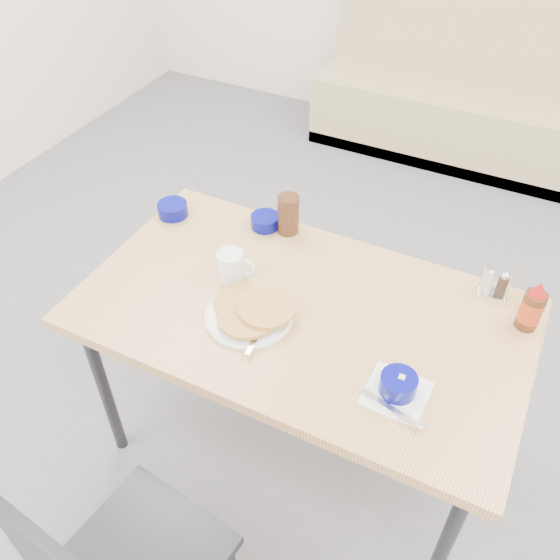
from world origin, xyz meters
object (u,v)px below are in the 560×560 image
at_px(grits_setting, 398,387).
at_px(amber_tumbler, 288,214).
at_px(booth_bench, 467,102).
at_px(condiment_caddy, 495,285).
at_px(syrup_bottle, 532,308).
at_px(butter_bowl, 265,221).
at_px(pancake_plate, 250,312).
at_px(coffee_mug, 232,265).
at_px(dining_table, 301,323).
at_px(creamer_bowl, 173,209).

distance_m(grits_setting, amber_tumbler, 0.78).
height_order(booth_bench, condiment_caddy, booth_bench).
bearing_deg(grits_setting, syrup_bottle, 57.21).
height_order(grits_setting, condiment_caddy, condiment_caddy).
bearing_deg(butter_bowl, booth_bench, 82.30).
relative_size(pancake_plate, coffee_mug, 2.20).
xyz_separation_m(dining_table, creamer_bowl, (-0.64, 0.23, 0.09)).
relative_size(dining_table, condiment_caddy, 12.70).
relative_size(booth_bench, grits_setting, 10.28).
relative_size(dining_table, pancake_plate, 4.91).
height_order(dining_table, pancake_plate, pancake_plate).
relative_size(grits_setting, creamer_bowl, 1.67).
bearing_deg(amber_tumbler, pancake_plate, -79.03).
height_order(coffee_mug, grits_setting, coffee_mug).
distance_m(creamer_bowl, butter_bowl, 0.35).
height_order(pancake_plate, coffee_mug, coffee_mug).
bearing_deg(grits_setting, coffee_mug, 161.78).
bearing_deg(amber_tumbler, booth_bench, 84.48).
height_order(grits_setting, syrup_bottle, syrup_bottle).
relative_size(pancake_plate, creamer_bowl, 2.57).
distance_m(dining_table, pancake_plate, 0.18).
bearing_deg(butter_bowl, creamer_bowl, -165.12).
distance_m(pancake_plate, butter_bowl, 0.46).
bearing_deg(pancake_plate, amber_tumbler, 100.97).
bearing_deg(grits_setting, butter_bowl, 143.01).
bearing_deg(booth_bench, grits_setting, -82.23).
relative_size(booth_bench, condiment_caddy, 17.23).
distance_m(butter_bowl, syrup_bottle, 0.94).
distance_m(creamer_bowl, amber_tumbler, 0.44).
relative_size(booth_bench, coffee_mug, 14.65).
relative_size(butter_bowl, syrup_bottle, 0.59).
relative_size(creamer_bowl, condiment_caddy, 1.01).
xyz_separation_m(amber_tumbler, syrup_bottle, (0.85, -0.10, 0.00)).
height_order(butter_bowl, amber_tumbler, amber_tumbler).
height_order(booth_bench, coffee_mug, booth_bench).
bearing_deg(coffee_mug, booth_bench, 83.90).
xyz_separation_m(coffee_mug, butter_bowl, (-0.03, 0.29, -0.03)).
height_order(butter_bowl, syrup_bottle, syrup_bottle).
bearing_deg(dining_table, butter_bowl, 132.50).
bearing_deg(amber_tumbler, syrup_bottle, -6.60).
xyz_separation_m(pancake_plate, amber_tumbler, (-0.09, 0.44, 0.05)).
xyz_separation_m(coffee_mug, amber_tumbler, (0.06, 0.31, 0.02)).
bearing_deg(coffee_mug, condiment_caddy, 21.35).
bearing_deg(butter_bowl, coffee_mug, -83.97).
bearing_deg(creamer_bowl, booth_bench, 74.45).
bearing_deg(coffee_mug, amber_tumbler, 79.78).
bearing_deg(coffee_mug, syrup_bottle, 12.99).
bearing_deg(booth_bench, dining_table, -90.00).
distance_m(pancake_plate, grits_setting, 0.50).
distance_m(booth_bench, condiment_caddy, 2.30).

